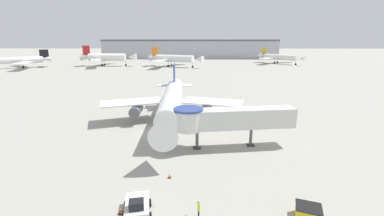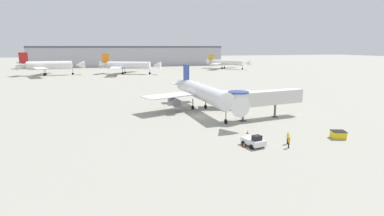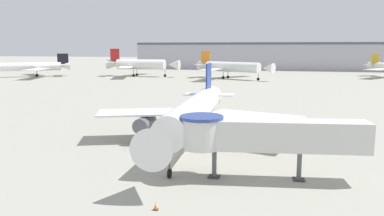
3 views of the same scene
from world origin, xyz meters
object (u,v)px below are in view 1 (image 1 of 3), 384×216
Objects in this scene: main_airplane at (172,101)px; background_jet_black_tail at (17,60)px; service_container_yellow at (308,213)px; traffic_cone_near_nose at (170,175)px; jet_bridge at (226,119)px; background_jet_gold_tail at (279,57)px; background_jet_orange_tail at (173,58)px; traffic_cone_apron_front at (121,210)px; background_jet_red_tail at (106,57)px; ground_crew_marshaller at (199,209)px; pushback_tug_white at (137,207)px.

main_airplane is 1.00× the size of background_jet_black_tail.
service_container_yellow is 4.13× the size of traffic_cone_near_nose.
jet_bridge is at bearing -53.18° from main_airplane.
background_jet_gold_tail is 68.92m from background_jet_orange_tail.
main_airplane is at bearing -150.23° from background_jet_orange_tail.
background_jet_orange_tail is (-17.47, 112.02, 0.39)m from jet_bridge.
traffic_cone_near_nose is at bearing 6.01° from background_jet_black_tail.
background_jet_red_tail reaches higher than traffic_cone_apron_front.
traffic_cone_near_nose is at bearing -159.77° from ground_crew_marshaller.
ground_crew_marshaller is at bearing -178.97° from service_container_yellow.
pushback_tug_white is 0.13× the size of background_jet_gold_tail.
background_jet_black_tail is (-89.67, 118.22, 3.90)m from traffic_cone_apron_front.
ground_crew_marshaller reaches higher than service_container_yellow.
traffic_cone_near_nose is (3.74, 6.21, -0.04)m from traffic_cone_apron_front.
background_jet_black_tail is at bearing 153.86° from background_jet_gold_tail.
traffic_cone_apron_front is at bearing -160.75° from background_jet_red_tail.
traffic_cone_apron_front is at bearing 178.40° from service_container_yellow.
jet_bridge is (8.73, -10.76, 0.15)m from main_airplane.
background_jet_red_tail reaches higher than background_jet_gold_tail.
background_jet_black_tail is 0.98× the size of background_jet_orange_tail.
background_jet_gold_tail is (42.90, 147.65, 3.57)m from service_container_yellow.
pushback_tug_white is at bearing -160.19° from background_jet_red_tail.
background_jet_gold_tail is (48.44, 132.15, -0.13)m from jet_bridge.
traffic_cone_apron_front is 0.02× the size of background_jet_red_tail.
main_airplane reaches higher than ground_crew_marshaller.
jet_bridge is 0.60× the size of background_jet_gold_tail.
service_container_yellow is 153.80m from background_jet_gold_tail.
background_jet_red_tail is (-56.78, 115.69, 0.77)m from jet_bridge.
background_jet_black_tail is at bearing 116.78° from pushback_tug_white.
main_airplane is at bearing 11.02° from background_jet_black_tail.
pushback_tug_white reaches higher than traffic_cone_near_nose.
service_container_yellow is 14.41m from traffic_cone_near_nose.
jet_bridge reaches higher than traffic_cone_near_nose.
ground_crew_marshaller is at bearing -158.17° from background_jet_red_tail.
service_container_yellow is at bearing -12.19° from pushback_tug_white.
traffic_cone_apron_front is (-2.23, -25.79, -3.83)m from main_airplane.
ground_crew_marshaller reaches higher than traffic_cone_near_nose.
background_jet_black_tail is at bearing 127.18° from traffic_cone_apron_front.
background_jet_black_tail is at bearing 132.58° from main_airplane.
main_airplane is at bearing 121.32° from jet_bridge.
traffic_cone_near_nose is at bearing 152.40° from service_container_yellow.
traffic_cone_apron_front is 1.13× the size of traffic_cone_near_nose.
pushback_tug_white is at bearing -93.88° from main_airplane.
traffic_cone_near_nose is at bearing -148.69° from background_jet_gold_tail.
pushback_tug_white is (-0.73, -25.90, -3.38)m from main_airplane.
background_jet_black_tail is 0.96× the size of background_jet_red_tail.
background_jet_gold_tail is at bearing 155.43° from ground_crew_marshaller.
jet_bridge is 128.87m from background_jet_red_tail.
background_jet_gold_tail reaches higher than ground_crew_marshaller.
background_jet_gold_tail reaches higher than pushback_tug_white.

